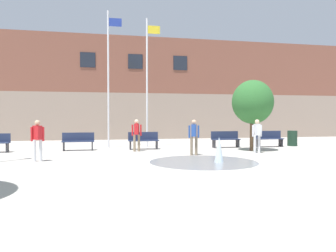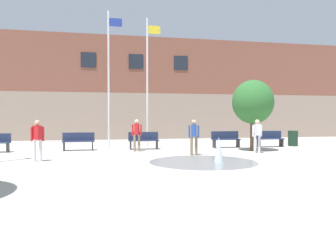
{
  "view_description": "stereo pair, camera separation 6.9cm",
  "coord_description": "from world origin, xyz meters",
  "px_view_note": "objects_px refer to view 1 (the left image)",
  "views": [
    {
      "loc": [
        -2.68,
        -7.01,
        1.71
      ],
      "look_at": [
        0.36,
        7.46,
        1.3
      ],
      "focal_mm": 35.0,
      "sensor_mm": 36.0,
      "label": 1
    },
    {
      "loc": [
        -2.61,
        -7.03,
        1.71
      ],
      "look_at": [
        0.36,
        7.46,
        1.3
      ],
      "focal_mm": 35.0,
      "sensor_mm": 36.0,
      "label": 2
    }
  ],
  "objects_px": {
    "park_bench_center": "(225,139)",
    "street_tree_near_building": "(253,102)",
    "adult_watching": "(38,137)",
    "park_bench_under_left_flagpole": "(143,140)",
    "park_bench_under_right_flagpole": "(269,138)",
    "adult_near_bench": "(194,134)",
    "flagpole_left": "(109,75)",
    "flagpole_right": "(148,79)",
    "adult_in_red": "(257,133)",
    "trash_can": "(292,138)",
    "teen_by_trashcan": "(137,133)",
    "park_bench_left_of_flagpoles": "(78,141)"
  },
  "relations": [
    {
      "from": "adult_watching",
      "to": "trash_can",
      "type": "height_order",
      "value": "adult_watching"
    },
    {
      "from": "park_bench_under_left_flagpole",
      "to": "street_tree_near_building",
      "type": "relative_size",
      "value": 0.45
    },
    {
      "from": "adult_near_bench",
      "to": "teen_by_trashcan",
      "type": "xyz_separation_m",
      "value": [
        -2.33,
        2.1,
        0.0
      ]
    },
    {
      "from": "adult_in_red",
      "to": "trash_can",
      "type": "xyz_separation_m",
      "value": [
        3.83,
        3.06,
        -0.48
      ]
    },
    {
      "from": "park_bench_left_of_flagpoles",
      "to": "flagpole_right",
      "type": "bearing_deg",
      "value": 18.6
    },
    {
      "from": "flagpole_left",
      "to": "adult_in_red",
      "type": "bearing_deg",
      "value": -31.83
    },
    {
      "from": "teen_by_trashcan",
      "to": "street_tree_near_building",
      "type": "height_order",
      "value": "street_tree_near_building"
    },
    {
      "from": "teen_by_trashcan",
      "to": "trash_can",
      "type": "height_order",
      "value": "teen_by_trashcan"
    },
    {
      "from": "park_bench_center",
      "to": "park_bench_under_right_flagpole",
      "type": "relative_size",
      "value": 1.0
    },
    {
      "from": "park_bench_center",
      "to": "street_tree_near_building",
      "type": "bearing_deg",
      "value": -69.37
    },
    {
      "from": "teen_by_trashcan",
      "to": "park_bench_under_right_flagpole",
      "type": "bearing_deg",
      "value": 113.44
    },
    {
      "from": "park_bench_center",
      "to": "street_tree_near_building",
      "type": "relative_size",
      "value": 0.45
    },
    {
      "from": "adult_watching",
      "to": "flagpole_right",
      "type": "relative_size",
      "value": 0.22
    },
    {
      "from": "park_bench_under_right_flagpole",
      "to": "teen_by_trashcan",
      "type": "relative_size",
      "value": 1.01
    },
    {
      "from": "teen_by_trashcan",
      "to": "trash_can",
      "type": "xyz_separation_m",
      "value": [
        9.35,
        1.22,
        -0.48
      ]
    },
    {
      "from": "adult_near_bench",
      "to": "teen_by_trashcan",
      "type": "height_order",
      "value": "same"
    },
    {
      "from": "park_bench_center",
      "to": "trash_can",
      "type": "xyz_separation_m",
      "value": [
        4.27,
        0.18,
        -0.03
      ]
    },
    {
      "from": "park_bench_under_left_flagpole",
      "to": "adult_in_red",
      "type": "distance_m",
      "value": 5.82
    },
    {
      "from": "park_bench_left_of_flagpoles",
      "to": "trash_can",
      "type": "bearing_deg",
      "value": 0.53
    },
    {
      "from": "park_bench_under_left_flagpole",
      "to": "flagpole_left",
      "type": "height_order",
      "value": "flagpole_left"
    },
    {
      "from": "park_bench_left_of_flagpoles",
      "to": "park_bench_under_left_flagpole",
      "type": "height_order",
      "value": "same"
    },
    {
      "from": "park_bench_under_left_flagpole",
      "to": "park_bench_under_right_flagpole",
      "type": "height_order",
      "value": "same"
    },
    {
      "from": "park_bench_center",
      "to": "flagpole_left",
      "type": "relative_size",
      "value": 0.21
    },
    {
      "from": "flagpole_left",
      "to": "trash_can",
      "type": "relative_size",
      "value": 8.43
    },
    {
      "from": "park_bench_under_right_flagpole",
      "to": "adult_near_bench",
      "type": "relative_size",
      "value": 1.01
    },
    {
      "from": "park_bench_under_left_flagpole",
      "to": "park_bench_center",
      "type": "relative_size",
      "value": 1.0
    },
    {
      "from": "teen_by_trashcan",
      "to": "trash_can",
      "type": "bearing_deg",
      "value": 113.77
    },
    {
      "from": "street_tree_near_building",
      "to": "park_bench_under_right_flagpole",
      "type": "bearing_deg",
      "value": 42.95
    },
    {
      "from": "flagpole_right",
      "to": "trash_can",
      "type": "height_order",
      "value": "flagpole_right"
    },
    {
      "from": "adult_watching",
      "to": "park_bench_under_left_flagpole",
      "type": "bearing_deg",
      "value": 84.37
    },
    {
      "from": "adult_watching",
      "to": "park_bench_left_of_flagpoles",
      "type": "bearing_deg",
      "value": 116.51
    },
    {
      "from": "street_tree_near_building",
      "to": "trash_can",
      "type": "bearing_deg",
      "value": 29.89
    },
    {
      "from": "adult_in_red",
      "to": "trash_can",
      "type": "distance_m",
      "value": 4.93
    },
    {
      "from": "teen_by_trashcan",
      "to": "adult_near_bench",
      "type": "bearing_deg",
      "value": 64.27
    },
    {
      "from": "flagpole_left",
      "to": "flagpole_right",
      "type": "height_order",
      "value": "flagpole_left"
    },
    {
      "from": "park_bench_under_left_flagpole",
      "to": "flagpole_left",
      "type": "xyz_separation_m",
      "value": [
        -1.75,
        1.34,
        3.56
      ]
    },
    {
      "from": "teen_by_trashcan",
      "to": "street_tree_near_building",
      "type": "bearing_deg",
      "value": 98.18
    },
    {
      "from": "park_bench_center",
      "to": "adult_watching",
      "type": "bearing_deg",
      "value": -156.92
    },
    {
      "from": "park_bench_under_right_flagpole",
      "to": "street_tree_near_building",
      "type": "distance_m",
      "value": 3.29
    },
    {
      "from": "park_bench_left_of_flagpoles",
      "to": "street_tree_near_building",
      "type": "distance_m",
      "value": 9.08
    },
    {
      "from": "park_bench_under_left_flagpole",
      "to": "adult_in_red",
      "type": "height_order",
      "value": "adult_in_red"
    },
    {
      "from": "park_bench_center",
      "to": "street_tree_near_building",
      "type": "xyz_separation_m",
      "value": [
        0.7,
        -1.87,
        1.97
      ]
    },
    {
      "from": "park_bench_under_right_flagpole",
      "to": "adult_watching",
      "type": "xyz_separation_m",
      "value": [
        -11.83,
        -3.85,
        0.45
      ]
    },
    {
      "from": "adult_watching",
      "to": "park_bench_under_right_flagpole",
      "type": "bearing_deg",
      "value": 61.97
    },
    {
      "from": "park_bench_center",
      "to": "teen_by_trashcan",
      "type": "relative_size",
      "value": 1.01
    },
    {
      "from": "park_bench_under_left_flagpole",
      "to": "adult_near_bench",
      "type": "xyz_separation_m",
      "value": [
        1.86,
        -3.13,
        0.45
      ]
    },
    {
      "from": "park_bench_under_right_flagpole",
      "to": "flagpole_right",
      "type": "distance_m",
      "value": 7.75
    },
    {
      "from": "adult_near_bench",
      "to": "trash_can",
      "type": "height_order",
      "value": "adult_near_bench"
    },
    {
      "from": "flagpole_left",
      "to": "flagpole_right",
      "type": "xyz_separation_m",
      "value": [
        2.17,
        0.0,
        -0.15
      ]
    },
    {
      "from": "adult_in_red",
      "to": "trash_can",
      "type": "bearing_deg",
      "value": 130.37
    }
  ]
}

